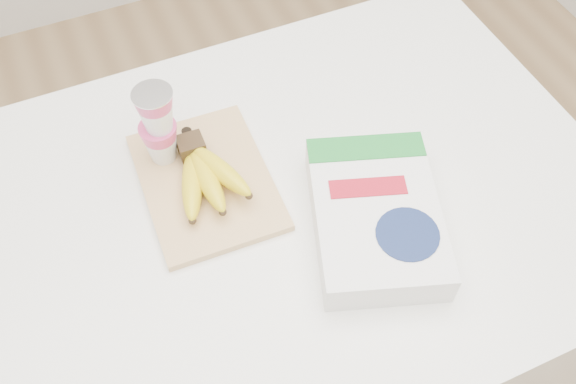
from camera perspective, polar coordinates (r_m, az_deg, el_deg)
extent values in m
cube|color=white|center=(1.59, -2.12, -11.80)|extent=(1.33, 0.89, 1.00)
cube|color=#E5AD7D|center=(1.19, -7.28, 0.94)|extent=(0.24, 0.32, 0.02)
cube|color=#382816|center=(1.20, -8.61, 4.03)|extent=(0.05, 0.05, 0.03)
ellipsoid|color=yellow|center=(1.15, -8.54, 0.70)|extent=(0.09, 0.17, 0.05)
sphere|color=#382816|center=(1.11, -8.49, -2.54)|extent=(0.01, 0.01, 0.01)
ellipsoid|color=yellow|center=(1.15, -7.23, 1.16)|extent=(0.04, 0.17, 0.05)
sphere|color=#382816|center=(1.11, -5.83, -1.78)|extent=(0.01, 0.01, 0.01)
ellipsoid|color=yellow|center=(1.15, -6.08, 1.96)|extent=(0.09, 0.17, 0.05)
sphere|color=#382816|center=(1.11, -3.50, -0.34)|extent=(0.01, 0.01, 0.01)
cylinder|color=silver|center=(1.11, -12.02, 8.52)|extent=(0.07, 0.07, 0.00)
cube|color=white|center=(1.11, 7.78, -2.19)|extent=(0.30, 0.36, 0.07)
cube|color=#1C802D|center=(1.16, 6.94, 3.96)|extent=(0.22, 0.12, 0.00)
cylinder|color=#15234F|center=(1.06, 10.59, -3.70)|extent=(0.13, 0.13, 0.00)
cube|color=#B21425|center=(1.10, 7.12, 0.42)|extent=(0.14, 0.08, 0.00)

